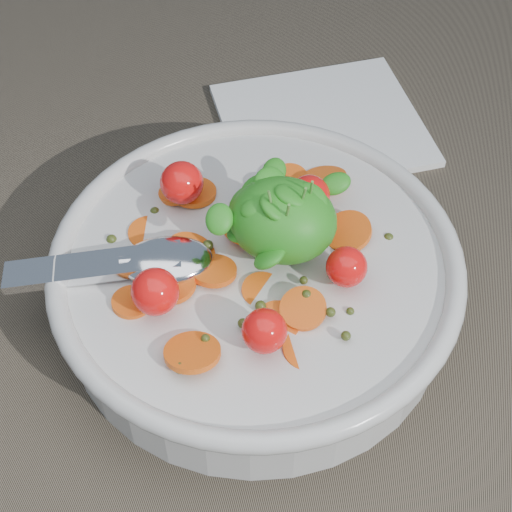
# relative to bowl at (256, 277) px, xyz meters

# --- Properties ---
(ground) EXTENTS (6.00, 6.00, 0.00)m
(ground) POSITION_rel_bowl_xyz_m (0.01, -0.01, -0.03)
(ground) COLOR brown
(ground) RESTS_ON ground
(bowl) EXTENTS (0.31, 0.29, 0.12)m
(bowl) POSITION_rel_bowl_xyz_m (0.00, 0.00, 0.00)
(bowl) COLOR silver
(bowl) RESTS_ON ground
(napkin) EXTENTS (0.22, 0.21, 0.01)m
(napkin) POSITION_rel_bowl_xyz_m (0.01, 0.21, -0.03)
(napkin) COLOR white
(napkin) RESTS_ON ground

